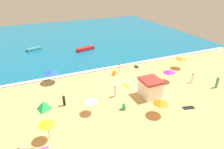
% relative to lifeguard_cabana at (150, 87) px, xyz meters
% --- Properties ---
extents(ground_plane, '(60.00, 60.00, 0.00)m').
position_rel_lifeguard_cabana_xyz_m(ground_plane, '(-2.13, 4.20, -1.27)').
color(ground_plane, '#E5B26B').
extents(ocean_water, '(60.00, 44.00, 0.10)m').
position_rel_lifeguard_cabana_xyz_m(ocean_water, '(-2.13, 32.20, -1.22)').
color(ocean_water, '#146B93').
rests_on(ocean_water, ground_plane).
extents(wave_breaker_foam, '(57.00, 0.70, 0.01)m').
position_rel_lifeguard_cabana_xyz_m(wave_breaker_foam, '(-2.13, 10.50, -1.17)').
color(wave_breaker_foam, white).
rests_on(wave_breaker_foam, ocean_water).
extents(lifeguard_cabana, '(2.56, 2.76, 2.50)m').
position_rel_lifeguard_cabana_xyz_m(lifeguard_cabana, '(0.00, 0.00, 0.00)').
color(lifeguard_cabana, white).
rests_on(lifeguard_cabana, ground_plane).
extents(beach_umbrella_0, '(2.17, 2.16, 2.32)m').
position_rel_lifeguard_cabana_xyz_m(beach_umbrella_0, '(-13.61, -2.93, 0.77)').
color(beach_umbrella_0, '#4C3823').
rests_on(beach_umbrella_0, ground_plane).
extents(beach_umbrella_1, '(1.76, 1.74, 1.93)m').
position_rel_lifeguard_cabana_xyz_m(beach_umbrella_1, '(-8.41, -0.50, 0.44)').
color(beach_umbrella_1, silver).
rests_on(beach_umbrella_1, ground_plane).
extents(beach_umbrella_2, '(3.15, 3.14, 2.08)m').
position_rel_lifeguard_cabana_xyz_m(beach_umbrella_2, '(-11.57, 9.04, 0.50)').
color(beach_umbrella_2, silver).
rests_on(beach_umbrella_2, ground_plane).
extents(beach_umbrella_3, '(2.59, 2.60, 1.98)m').
position_rel_lifeguard_cabana_xyz_m(beach_umbrella_3, '(4.89, 2.38, 0.42)').
color(beach_umbrella_3, silver).
rests_on(beach_umbrella_3, ground_plane).
extents(beach_umbrella_4, '(2.36, 2.35, 2.03)m').
position_rel_lifeguard_cabana_xyz_m(beach_umbrella_4, '(9.91, 5.63, 0.55)').
color(beach_umbrella_4, silver).
rests_on(beach_umbrella_4, ground_plane).
extents(beach_umbrella_5, '(2.59, 2.59, 2.04)m').
position_rel_lifeguard_cabana_xyz_m(beach_umbrella_5, '(-1.22, -3.95, 0.49)').
color(beach_umbrella_5, silver).
rests_on(beach_umbrella_5, ground_plane).
extents(beach_tent, '(1.98, 2.11, 1.07)m').
position_rel_lifeguard_cabana_xyz_m(beach_tent, '(-13.53, 2.53, -0.74)').
color(beach_tent, green).
rests_on(beach_tent, ground_plane).
extents(beachgoer_0, '(0.44, 0.44, 1.59)m').
position_rel_lifeguard_cabana_xyz_m(beachgoer_0, '(-11.12, 2.26, -0.52)').
color(beachgoer_0, black).
rests_on(beachgoer_0, ground_plane).
extents(beachgoer_1, '(0.52, 0.52, 1.80)m').
position_rel_lifeguard_cabana_xyz_m(beachgoer_1, '(10.16, -1.97, -0.44)').
color(beachgoer_1, green).
rests_on(beachgoer_1, ground_plane).
extents(beachgoer_2, '(0.39, 0.39, 1.70)m').
position_rel_lifeguard_cabana_xyz_m(beachgoer_2, '(-0.81, 8.07, -0.44)').
color(beachgoer_2, white).
rests_on(beachgoer_2, ground_plane).
extents(beachgoer_3, '(0.47, 0.47, 1.64)m').
position_rel_lifeguard_cabana_xyz_m(beachgoer_3, '(-4.43, 1.64, -0.50)').
color(beachgoer_3, white).
rests_on(beachgoer_3, ground_plane).
extents(beachgoer_4, '(0.64, 0.64, 0.88)m').
position_rel_lifeguard_cabana_xyz_m(beachgoer_4, '(-4.62, -1.40, -0.91)').
color(beachgoer_4, green).
rests_on(beachgoer_4, ground_plane).
extents(beachgoer_5, '(0.42, 0.42, 1.58)m').
position_rel_lifeguard_cabana_xyz_m(beachgoer_5, '(7.96, 0.57, -0.51)').
color(beachgoer_5, white).
rests_on(beachgoer_5, ground_plane).
extents(beachgoer_6, '(0.67, 0.67, 0.88)m').
position_rel_lifeguard_cabana_xyz_m(beachgoer_6, '(-1.86, 7.71, -0.91)').
color(beachgoer_6, orange).
rests_on(beachgoer_6, ground_plane).
extents(beach_towel_0, '(0.79, 1.75, 0.01)m').
position_rel_lifeguard_cabana_xyz_m(beach_towel_0, '(-1.73, 3.54, -1.27)').
color(beach_towel_0, orange).
rests_on(beach_towel_0, ground_plane).
extents(beach_towel_1, '(1.64, 0.99, 0.01)m').
position_rel_lifeguard_cabana_xyz_m(beach_towel_1, '(2.88, -4.30, -1.27)').
color(beach_towel_1, black).
rests_on(beach_towel_1, ground_plane).
extents(beach_towel_3, '(0.98, 1.38, 0.01)m').
position_rel_lifeguard_cabana_xyz_m(beach_towel_3, '(3.04, 9.07, -1.27)').
color(beach_towel_3, black).
rests_on(beach_towel_3, ground_plane).
extents(small_boat_0, '(4.12, 1.98, 0.67)m').
position_rel_lifeguard_cabana_xyz_m(small_boat_0, '(-2.88, 21.00, -0.84)').
color(small_boat_0, red).
rests_on(small_boat_0, ocean_water).
extents(small_boat_1, '(3.23, 2.10, 0.52)m').
position_rel_lifeguard_cabana_xyz_m(small_boat_1, '(-13.29, 25.52, -0.91)').
color(small_boat_1, teal).
rests_on(small_boat_1, ocean_water).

